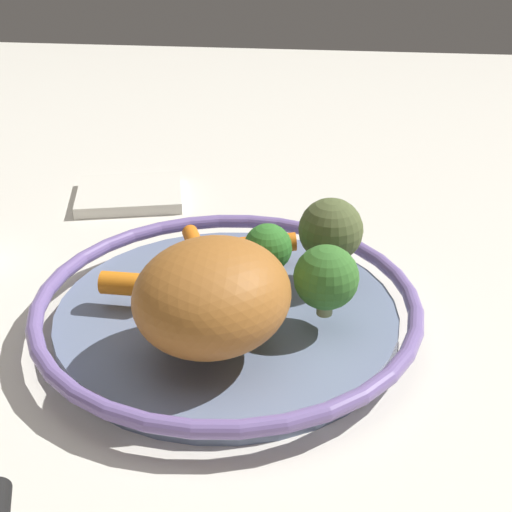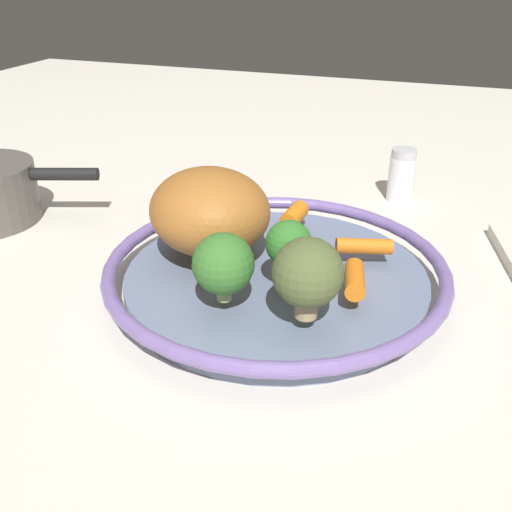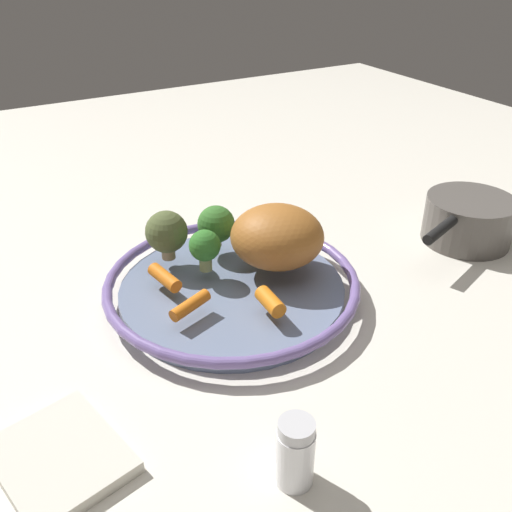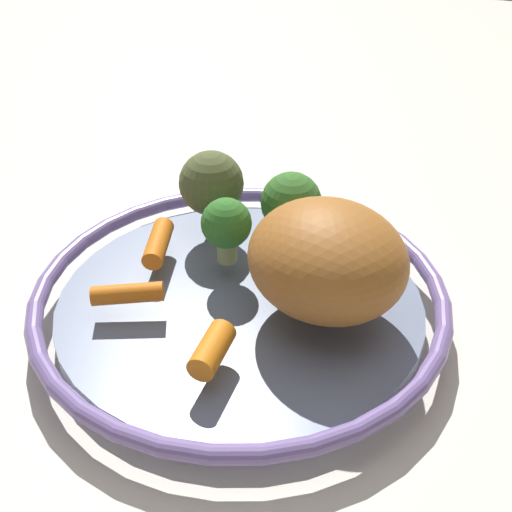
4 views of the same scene
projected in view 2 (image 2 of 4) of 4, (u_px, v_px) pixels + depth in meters
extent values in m
plane|color=silver|center=(276.00, 289.00, 0.61)|extent=(2.27, 2.27, 0.00)
cylinder|color=slate|center=(276.00, 281.00, 0.60)|extent=(0.31, 0.31, 0.02)
torus|color=#7761A4|center=(276.00, 266.00, 0.60)|extent=(0.35, 0.35, 0.01)
ellipsoid|color=#A86429|center=(209.00, 212.00, 0.59)|extent=(0.17, 0.17, 0.09)
cylinder|color=orange|center=(364.00, 246.00, 0.60)|extent=(0.04, 0.06, 0.02)
cylinder|color=orange|center=(355.00, 279.00, 0.54)|extent=(0.06, 0.03, 0.02)
cylinder|color=orange|center=(294.00, 216.00, 0.66)|extent=(0.05, 0.02, 0.02)
cylinder|color=#9BA666|center=(224.00, 293.00, 0.52)|extent=(0.01, 0.01, 0.01)
sphere|color=#37712B|center=(223.00, 264.00, 0.51)|extent=(0.06, 0.06, 0.06)
cylinder|color=tan|center=(306.00, 308.00, 0.50)|extent=(0.02, 0.02, 0.02)
sphere|color=#505C32|center=(308.00, 273.00, 0.48)|extent=(0.06, 0.06, 0.06)
cylinder|color=#97AA66|center=(288.00, 270.00, 0.55)|extent=(0.02, 0.02, 0.02)
sphere|color=#32762A|center=(289.00, 243.00, 0.54)|extent=(0.04, 0.04, 0.04)
cylinder|color=white|center=(401.00, 179.00, 0.81)|extent=(0.04, 0.04, 0.06)
cylinder|color=silver|center=(404.00, 154.00, 0.80)|extent=(0.03, 0.03, 0.01)
cylinder|color=black|center=(65.00, 174.00, 0.74)|extent=(0.04, 0.08, 0.02)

